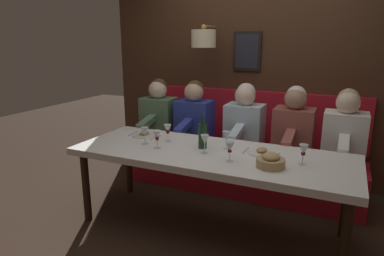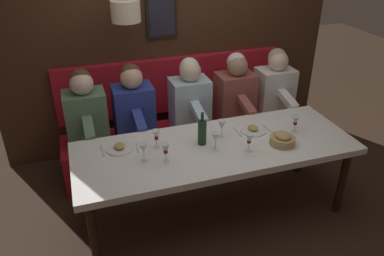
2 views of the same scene
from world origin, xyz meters
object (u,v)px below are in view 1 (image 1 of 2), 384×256
Objects in this scene: dining_table at (211,159)px; wine_glass_6 at (227,136)px; wine_glass_5 at (168,129)px; wine_bottle at (203,136)px; wine_glass_3 at (145,132)px; wine_glass_4 at (230,148)px; diner_farthest at (159,114)px; diner_nearest at (345,132)px; wine_glass_2 at (157,136)px; diner_near at (294,127)px; bread_bowl at (271,161)px; wine_glass_1 at (303,150)px; diner_middle at (244,122)px; diner_far at (194,117)px; wine_glass_0 at (205,140)px.

wine_glass_6 is (0.13, -0.10, 0.18)m from dining_table.
wine_bottle reaches higher than wine_glass_5.
wine_glass_4 is at bearing -97.90° from wine_glass_3.
dining_table is 3.09× the size of diner_farthest.
diner_nearest is at bearing -38.18° from wine_glass_4.
wine_glass_5 is (0.24, 0.02, -0.00)m from wine_glass_2.
wine_bottle is at bearing 140.43° from diner_near.
dining_table is 8.14× the size of wine_bottle.
bread_bowl reaches higher than dining_table.
wine_glass_4 is 0.55× the size of wine_bottle.
wine_glass_1 is 0.57m from wine_glass_4.
diner_near and diner_farthest have the same top height.
diner_nearest is at bearing -90.00° from diner_farthest.
diner_near and diner_middle have the same top height.
diner_middle is 1.00× the size of diner_far.
wine_glass_0 is 0.55× the size of wine_bottle.
diner_far reaches higher than wine_bottle.
diner_far is (0.00, 1.60, 0.00)m from diner_nearest.
wine_glass_0 and wine_glass_5 have the same top height.
wine_glass_0 is 0.23m from wine_glass_6.
dining_table is 0.54m from wine_glass_5.
wine_glass_3 is 0.88m from wine_glass_4.
bread_bowl is (-1.04, 0.01, -0.03)m from diner_near.
diner_farthest is 1.23m from wine_bottle.
diner_near is 1.00× the size of diner_far.
wine_glass_6 is at bearing 128.41° from diner_nearest.
dining_table is 14.89× the size of wine_glass_1.
wine_glass_2 is at bearing 84.89° from wine_glass_4.
diner_farthest is 4.82× the size of wine_glass_1.
diner_nearest reaches higher than wine_glass_6.
diner_nearest is 0.48m from diner_near.
wine_glass_4 is at bearing -112.07° from wine_glass_0.
wine_glass_3 is (-0.05, 0.64, 0.18)m from dining_table.
dining_table is 3.09× the size of diner_middle.
diner_nearest is 1.82m from wine_glass_2.
wine_glass_0 is at bearing 94.55° from wine_glass_1.
diner_middle is 0.60m from diner_far.
bread_bowl is (-0.23, -0.66, -0.07)m from wine_bottle.
diner_nearest reaches higher than wine_glass_4.
wine_glass_1 is (0.06, -0.80, -0.00)m from wine_glass_0.
diner_middle is at bearing -36.61° from wine_glass_3.
diner_near reaches higher than wine_glass_2.
diner_farthest is (0.00, 2.08, 0.00)m from diner_nearest.
wine_glass_5 is at bearing 144.22° from diner_middle.
wine_glass_0 is 0.28m from wine_glass_4.
wine_glass_5 is (0.13, 1.26, -0.00)m from wine_glass_1.
wine_glass_6 is at bearing -176.05° from diner_middle.
wine_glass_2 is (-0.99, 1.53, 0.04)m from diner_nearest.
wine_glass_0 is 0.60m from bread_bowl.
diner_near is 1.53m from wine_glass_3.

